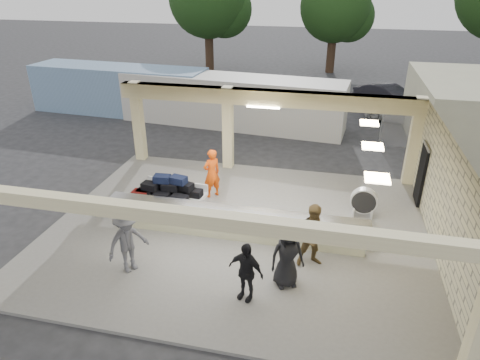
% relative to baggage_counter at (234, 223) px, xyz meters
% --- Properties ---
extents(ground, '(120.00, 120.00, 0.00)m').
position_rel_baggage_counter_xyz_m(ground, '(0.00, 0.50, -0.59)').
color(ground, '#262628').
rests_on(ground, ground).
extents(pavilion, '(12.01, 10.00, 3.55)m').
position_rel_baggage_counter_xyz_m(pavilion, '(0.21, 1.16, 0.76)').
color(pavilion, slate).
rests_on(pavilion, ground).
extents(baggage_counter, '(8.20, 0.58, 0.98)m').
position_rel_baggage_counter_xyz_m(baggage_counter, '(0.00, 0.00, 0.00)').
color(baggage_counter, beige).
rests_on(baggage_counter, pavilion).
extents(luggage_cart, '(2.48, 1.69, 1.37)m').
position_rel_baggage_counter_xyz_m(luggage_cart, '(-2.57, 1.01, 0.25)').
color(luggage_cart, silver).
rests_on(luggage_cart, pavilion).
extents(drum_fan, '(0.92, 0.50, 1.00)m').
position_rel_baggage_counter_xyz_m(drum_fan, '(3.99, 2.28, 0.05)').
color(drum_fan, silver).
rests_on(drum_fan, pavilion).
extents(baggage_handler, '(0.74, 0.74, 1.85)m').
position_rel_baggage_counter_xyz_m(baggage_handler, '(-1.41, 2.47, 0.44)').
color(baggage_handler, '#FF520D').
rests_on(baggage_handler, pavilion).
extents(passenger_a, '(1.00, 0.69, 1.90)m').
position_rel_baggage_counter_xyz_m(passenger_a, '(2.52, -0.89, 0.46)').
color(passenger_a, brown).
rests_on(passenger_a, pavilion).
extents(passenger_b, '(1.02, 0.62, 1.64)m').
position_rel_baggage_counter_xyz_m(passenger_b, '(0.96, -2.68, 0.33)').
color(passenger_b, black).
rests_on(passenger_b, pavilion).
extents(passenger_c, '(1.04, 1.22, 1.85)m').
position_rel_baggage_counter_xyz_m(passenger_c, '(-2.41, -2.27, 0.44)').
color(passenger_c, '#55555A').
rests_on(passenger_c, pavilion).
extents(passenger_d, '(0.97, 0.73, 1.83)m').
position_rel_baggage_counter_xyz_m(passenger_d, '(1.89, -1.92, 0.43)').
color(passenger_d, black).
rests_on(passenger_d, pavilion).
extents(car_white_a, '(5.07, 3.39, 1.33)m').
position_rel_baggage_counter_xyz_m(car_white_a, '(6.86, 13.66, 0.08)').
color(car_white_a, silver).
rests_on(car_white_a, ground).
extents(car_dark, '(4.29, 3.90, 1.43)m').
position_rel_baggage_counter_xyz_m(car_dark, '(5.89, 16.40, 0.13)').
color(car_dark, black).
rests_on(car_dark, ground).
extents(container_white, '(12.45, 3.66, 2.66)m').
position_rel_baggage_counter_xyz_m(container_white, '(-2.80, 11.05, 0.74)').
color(container_white, beige).
rests_on(container_white, ground).
extents(container_blue, '(10.62, 3.17, 2.73)m').
position_rel_baggage_counter_xyz_m(container_blue, '(-9.84, 11.88, 0.78)').
color(container_blue, '#7796BE').
rests_on(container_blue, ground).
extents(tree_left, '(6.60, 6.30, 9.00)m').
position_rel_baggage_counter_xyz_m(tree_left, '(-7.68, 24.66, 5.00)').
color(tree_left, '#382619').
rests_on(tree_left, ground).
extents(tree_mid, '(6.00, 5.60, 8.00)m').
position_rel_baggage_counter_xyz_m(tree_mid, '(2.32, 26.66, 4.38)').
color(tree_mid, '#382619').
rests_on(tree_mid, ground).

